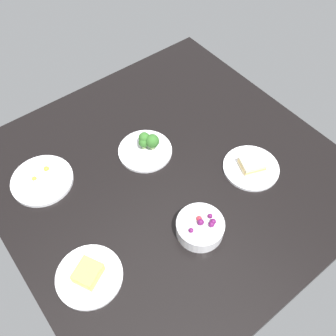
{
  "coord_description": "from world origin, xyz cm",
  "views": [
    {
      "loc": [
        -47.58,
        -61.26,
        109.72
      ],
      "look_at": [
        0.0,
        0.0,
        6.0
      ],
      "focal_mm": 40.78,
      "sensor_mm": 36.0,
      "label": 1
    }
  ],
  "objects": [
    {
      "name": "dining_table",
      "position": [
        0.0,
        0.0,
        2.0
      ],
      "size": [
        111.5,
        110.84,
        4.0
      ],
      "primitive_type": "cube",
      "color": "black",
      "rests_on": "ground"
    },
    {
      "name": "plate_sandwich",
      "position": [
        23.34,
        -16.63,
        5.13
      ],
      "size": [
        19.31,
        19.31,
        4.25
      ],
      "color": "silver",
      "rests_on": "dining_table"
    },
    {
      "name": "plate_cheese",
      "position": [
        -40.6,
        -15.81,
        5.27
      ],
      "size": [
        19.18,
        19.18,
        4.91
      ],
      "color": "silver",
      "rests_on": "dining_table"
    },
    {
      "name": "bowl_berries",
      "position": [
        -6.37,
        -24.04,
        6.87
      ],
      "size": [
        14.77,
        14.77,
        6.84
      ],
      "color": "silver",
      "rests_on": "dining_table"
    },
    {
      "name": "plate_broccoli",
      "position": [
        -0.55,
        11.96,
        5.96
      ],
      "size": [
        19.17,
        19.17,
        7.41
      ],
      "color": "silver",
      "rests_on": "dining_table"
    },
    {
      "name": "plate_eggs",
      "position": [
        -35.87,
        22.71,
        5.07
      ],
      "size": [
        20.72,
        20.72,
        4.78
      ],
      "color": "silver",
      "rests_on": "dining_table"
    }
  ]
}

